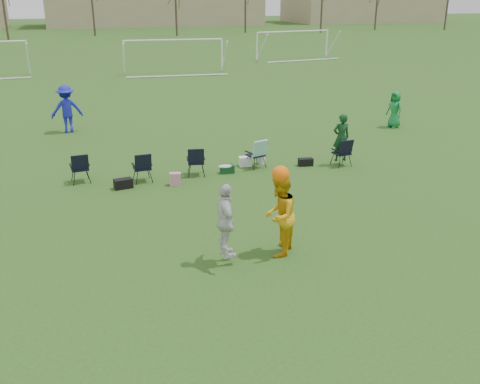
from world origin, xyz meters
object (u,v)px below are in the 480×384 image
object	(u,v)px
fielder_blue	(67,109)
fielder_green_far	(395,109)
center_contest	(262,216)
goal_mid	(174,47)
goal_right	(293,37)

from	to	relation	value
fielder_blue	fielder_green_far	distance (m)	14.32
center_contest	goal_mid	distance (m)	30.43
center_contest	goal_right	xyz separation A→B (m)	(15.53, 36.21, 0.92)
goal_mid	fielder_green_far	bearing A→B (deg)	-68.67
fielder_blue	goal_right	size ratio (longest dim) A/B	0.28
fielder_green_far	goal_mid	world-z (taller)	goal_mid
fielder_blue	fielder_green_far	bearing A→B (deg)	158.33
goal_right	goal_mid	bearing A→B (deg)	-161.43
fielder_green_far	center_contest	world-z (taller)	center_contest
fielder_blue	center_contest	world-z (taller)	center_contest
goal_right	fielder_green_far	bearing A→B (deg)	-110.44
goal_mid	center_contest	bearing A→B (deg)	-92.66
fielder_blue	fielder_green_far	xyz separation A→B (m)	(13.94, -3.27, -0.21)
fielder_green_far	center_contest	size ratio (longest dim) A/B	0.70
center_contest	goal_right	bearing A→B (deg)	66.79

